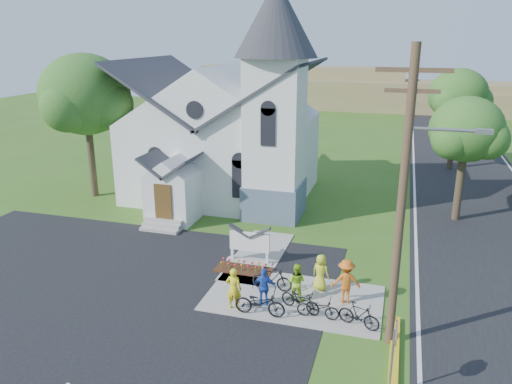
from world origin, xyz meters
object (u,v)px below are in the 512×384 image
(cyclist_0, at_px, (234,289))
(bike_3, at_px, (359,315))
(church_sign, at_px, (250,242))
(bike_0, at_px, (260,303))
(bike_4, at_px, (318,308))
(bike_2, at_px, (300,300))
(utility_pole, at_px, (405,194))
(cyclist_3, at_px, (346,281))
(cyclist_1, at_px, (296,282))
(cyclist_4, at_px, (321,272))
(cyclist_2, at_px, (264,287))
(stop_sign, at_px, (395,343))
(bike_1, at_px, (272,279))

(cyclist_0, relative_size, bike_3, 1.07)
(church_sign, relative_size, bike_0, 1.13)
(bike_0, xyz_separation_m, bike_4, (2.13, 0.42, -0.09))
(bike_2, bearing_deg, utility_pole, -86.12)
(cyclist_3, bearing_deg, bike_2, 21.13)
(bike_3, bearing_deg, cyclist_1, 81.11)
(cyclist_3, bearing_deg, utility_pole, 114.86)
(church_sign, height_order, bike_2, church_sign)
(bike_0, distance_m, bike_4, 2.18)
(cyclist_4, bearing_deg, cyclist_2, 65.89)
(stop_sign, distance_m, cyclist_0, 6.86)
(bike_2, distance_m, cyclist_3, 1.99)
(bike_0, bearing_deg, stop_sign, -123.38)
(church_sign, distance_m, bike_2, 4.80)
(bike_2, distance_m, cyclist_4, 1.95)
(bike_4, bearing_deg, utility_pole, -105.85)
(cyclist_3, bearing_deg, cyclist_2, 6.52)
(utility_pole, distance_m, bike_3, 5.05)
(utility_pole, height_order, cyclist_0, utility_pole)
(cyclist_0, xyz_separation_m, bike_4, (3.23, 0.25, -0.43))
(bike_4, bearing_deg, bike_1, 54.47)
(church_sign, height_order, cyclist_4, church_sign)
(bike_1, distance_m, bike_3, 4.10)
(church_sign, xyz_separation_m, utility_pole, (6.56, -4.70, 4.38))
(cyclist_4, bearing_deg, utility_pole, 155.57)
(cyclist_0, distance_m, bike_3, 4.76)
(stop_sign, bearing_deg, bike_3, 110.59)
(stop_sign, xyz_separation_m, cyclist_4, (-3.04, 5.68, -0.95))
(cyclist_1, relative_size, bike_1, 0.91)
(utility_pole, xyz_separation_m, bike_3, (-1.17, 0.60, -4.88))
(utility_pole, xyz_separation_m, bike_0, (-4.82, 0.36, -4.84))
(bike_0, xyz_separation_m, cyclist_3, (2.97, 1.89, 0.39))
(cyclist_0, bearing_deg, bike_4, -177.90)
(utility_pole, distance_m, bike_0, 6.84)
(utility_pole, bearing_deg, church_sign, 144.40)
(church_sign, relative_size, bike_4, 1.38)
(church_sign, distance_m, bike_4, 5.55)
(bike_3, bearing_deg, bike_2, 94.41)
(cyclist_0, xyz_separation_m, cyclist_1, (2.16, 1.34, -0.07))
(utility_pole, xyz_separation_m, cyclist_4, (-2.96, 2.98, -4.58))
(bike_0, height_order, bike_1, bike_1)
(cyclist_0, relative_size, cyclist_2, 1.08)
(utility_pole, distance_m, bike_4, 5.67)
(church_sign, height_order, bike_1, church_sign)
(cyclist_4, bearing_deg, bike_3, 147.72)
(cyclist_0, relative_size, cyclist_1, 1.09)
(cyclist_2, bearing_deg, cyclist_4, -146.01)
(church_sign, distance_m, utility_pole, 9.18)
(utility_pole, bearing_deg, bike_2, 161.99)
(bike_1, bearing_deg, utility_pole, -114.79)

